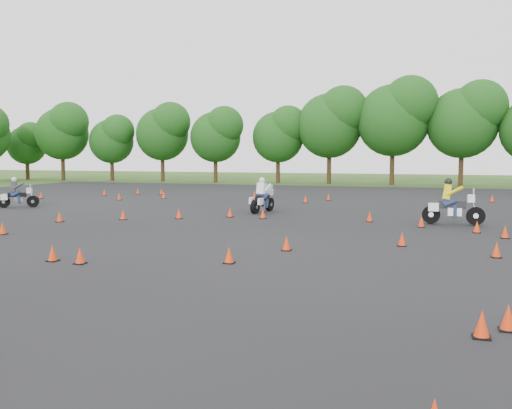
# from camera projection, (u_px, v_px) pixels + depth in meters

# --- Properties ---
(ground) EXTENTS (140.00, 140.00, 0.00)m
(ground) POSITION_uv_depth(u_px,v_px,m) (218.00, 255.00, 17.51)
(ground) COLOR #2D5119
(ground) RESTS_ON ground
(asphalt_pad) EXTENTS (62.00, 62.00, 0.00)m
(asphalt_pad) POSITION_uv_depth(u_px,v_px,m) (270.00, 229.00, 23.23)
(asphalt_pad) COLOR black
(asphalt_pad) RESTS_ON ground
(treeline) EXTENTS (87.12, 32.51, 10.82)m
(treeline) POSITION_uv_depth(u_px,v_px,m) (396.00, 135.00, 49.35)
(treeline) COLOR #1A4814
(treeline) RESTS_ON ground
(traffic_cones) EXTENTS (35.95, 32.78, 0.45)m
(traffic_cones) POSITION_uv_depth(u_px,v_px,m) (257.00, 223.00, 23.55)
(traffic_cones) COLOR #ED340A
(traffic_cones) RESTS_ON asphalt_pad
(rider_grey) EXTENTS (2.31, 1.64, 1.73)m
(rider_grey) POSITION_uv_depth(u_px,v_px,m) (18.00, 192.00, 32.48)
(rider_grey) COLOR #393A40
(rider_grey) RESTS_ON ground
(rider_yellow) EXTENTS (2.62, 0.80, 2.02)m
(rider_yellow) POSITION_uv_depth(u_px,v_px,m) (454.00, 202.00, 24.63)
(rider_yellow) COLOR yellow
(rider_yellow) RESTS_ON ground
(rider_white) EXTENTS (1.16, 2.47, 1.84)m
(rider_white) POSITION_uv_depth(u_px,v_px,m) (262.00, 195.00, 29.82)
(rider_white) COLOR white
(rider_white) RESTS_ON ground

